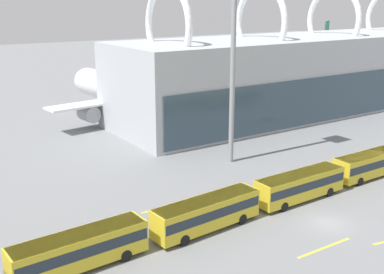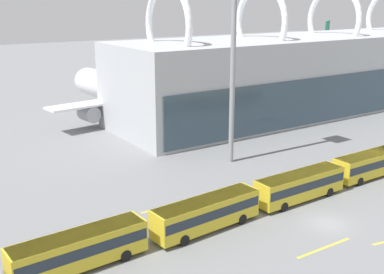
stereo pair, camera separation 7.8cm
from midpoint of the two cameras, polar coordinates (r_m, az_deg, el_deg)
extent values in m
plane|color=slate|center=(49.73, 15.66, -9.78)|extent=(440.00, 440.00, 0.00)
cube|color=#B2B7BC|center=(109.97, 19.21, 7.83)|extent=(111.61, 20.22, 14.44)
torus|color=white|center=(76.79, -2.93, 13.02)|extent=(1.10, 13.35, 13.35)
torus|color=white|center=(88.09, 8.08, 13.26)|extent=(1.10, 13.35, 13.35)
torus|color=white|center=(101.73, 16.37, 13.13)|extent=(1.10, 13.35, 13.35)
cylinder|color=white|center=(88.69, -7.69, 5.45)|extent=(8.88, 30.11, 5.34)
sphere|color=white|center=(101.30, -12.32, 6.53)|extent=(5.24, 5.24, 5.24)
cone|color=white|center=(76.87, -1.61, 3.97)|extent=(5.82, 7.08, 5.08)
cube|color=white|center=(87.37, -7.02, 4.69)|extent=(32.58, 7.90, 0.35)
cylinder|color=gray|center=(83.17, -12.17, 2.74)|extent=(3.14, 3.83, 2.73)
cylinder|color=gray|center=(92.89, -2.33, 4.45)|extent=(3.14, 3.83, 2.73)
cube|color=orange|center=(76.56, -1.99, 7.68)|extent=(1.10, 5.81, 8.29)
cube|color=white|center=(77.31, -1.96, 4.44)|extent=(14.18, 4.85, 0.28)
cylinder|color=gray|center=(97.53, -10.85, 4.72)|extent=(0.36, 0.36, 4.06)
cylinder|color=black|center=(97.94, -10.79, 3.56)|extent=(0.58, 1.15, 1.10)
cylinder|color=gray|center=(85.88, -8.91, 3.31)|extent=(0.36, 0.36, 4.06)
cylinder|color=black|center=(86.34, -8.85, 1.99)|extent=(0.58, 1.15, 1.10)
cylinder|color=gray|center=(89.62, -5.14, 3.96)|extent=(0.36, 0.36, 4.06)
cylinder|color=black|center=(90.06, -5.10, 2.70)|extent=(0.58, 1.15, 1.10)
cylinder|color=white|center=(118.97, 14.51, 7.75)|extent=(31.20, 23.74, 4.41)
sphere|color=white|center=(101.79, 13.26, 6.52)|extent=(4.32, 4.32, 4.32)
cone|color=white|center=(136.25, 15.45, 8.66)|extent=(8.70, 7.85, 4.19)
cube|color=white|center=(121.18, 14.61, 7.51)|extent=(27.11, 36.74, 0.35)
cylinder|color=gray|center=(120.61, 20.23, 6.32)|extent=(4.61, 4.21, 2.34)
cylinder|color=gray|center=(123.32, 9.01, 7.30)|extent=(4.61, 4.21, 2.34)
cube|color=#19724C|center=(134.85, 15.59, 11.00)|extent=(5.95, 4.35, 9.99)
cube|color=white|center=(135.35, 15.42, 8.81)|extent=(9.21, 11.22, 0.28)
cylinder|color=gray|center=(107.84, 13.63, 5.64)|extent=(0.36, 0.36, 4.16)
cylinder|color=black|center=(108.21, 13.55, 4.56)|extent=(1.16, 1.00, 1.10)
cylinder|color=gray|center=(121.14, 15.91, 6.58)|extent=(0.36, 0.36, 4.16)
cylinder|color=black|center=(121.48, 15.83, 5.61)|extent=(1.16, 1.00, 1.10)
cylinder|color=gray|center=(121.79, 13.21, 6.81)|extent=(0.36, 0.36, 4.16)
cylinder|color=black|center=(122.13, 13.15, 5.85)|extent=(1.16, 1.00, 1.10)
cube|color=gold|center=(40.86, -13.22, -12.81)|extent=(11.47, 3.14, 2.70)
cube|color=#232D38|center=(40.73, -13.24, -12.48)|extent=(11.24, 3.16, 0.95)
cube|color=silver|center=(40.26, -13.34, -11.20)|extent=(11.12, 3.04, 0.12)
cylinder|color=black|center=(43.66, -9.44, -12.43)|extent=(1.01, 0.35, 1.00)
cylinder|color=black|center=(41.79, -7.89, -13.74)|extent=(1.01, 0.35, 1.00)
cylinder|color=black|center=(41.44, -18.40, -14.75)|extent=(1.01, 0.35, 1.00)
cube|color=gold|center=(46.00, 1.70, -8.96)|extent=(11.50, 3.33, 2.70)
cube|color=#232D38|center=(45.89, 1.71, -8.65)|extent=(11.28, 3.34, 0.95)
cube|color=silver|center=(45.47, 1.72, -7.48)|extent=(11.15, 3.23, 0.12)
cylinder|color=black|center=(49.41, 4.02, -8.72)|extent=(1.02, 0.37, 1.00)
cylinder|color=black|center=(47.83, 5.93, -9.64)|extent=(1.02, 0.37, 1.00)
cylinder|color=black|center=(45.49, -2.78, -10.99)|extent=(1.02, 0.37, 1.00)
cylinder|color=black|center=(43.77, -0.96, -12.12)|extent=(1.02, 0.37, 1.00)
cube|color=gold|center=(53.75, 12.64, -5.58)|extent=(11.39, 2.74, 2.70)
cube|color=#232D38|center=(53.66, 12.66, -5.31)|extent=(11.16, 2.77, 0.95)
cube|color=silver|center=(53.30, 12.73, -4.29)|extent=(11.05, 2.66, 0.12)
cylinder|color=black|center=(57.40, 14.12, -5.58)|extent=(1.00, 0.31, 1.00)
cylinder|color=black|center=(55.99, 15.94, -6.28)|extent=(1.00, 0.31, 1.00)
cylinder|color=black|center=(52.63, 8.96, -7.29)|extent=(1.00, 0.31, 1.00)
cylinder|color=black|center=(51.09, 10.81, -8.12)|extent=(1.00, 0.31, 1.00)
cube|color=gold|center=(63.13, 20.42, -2.96)|extent=(11.37, 2.64, 2.70)
cube|color=#232D38|center=(63.05, 20.44, -2.72)|extent=(11.14, 2.66, 0.95)
cube|color=silver|center=(62.75, 20.53, -1.84)|extent=(11.02, 2.56, 0.12)
cylinder|color=black|center=(66.92, 21.28, -3.10)|extent=(1.00, 0.30, 1.00)
cylinder|color=black|center=(61.49, 17.48, -4.39)|extent=(1.00, 0.30, 1.00)
cylinder|color=black|center=(60.16, 19.23, -5.00)|extent=(1.00, 0.30, 1.00)
cylinder|color=gray|center=(62.19, 4.89, 11.00)|extent=(0.68, 0.68, 31.58)
cube|color=yellow|center=(45.10, 15.36, -12.55)|extent=(6.49, 0.34, 0.01)
cube|color=yellow|center=(52.33, -1.14, -7.82)|extent=(9.89, 0.71, 0.01)
camera|label=1|loc=(0.04, -90.04, -0.01)|focal=45.00mm
camera|label=2|loc=(0.04, 89.96, 0.01)|focal=45.00mm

